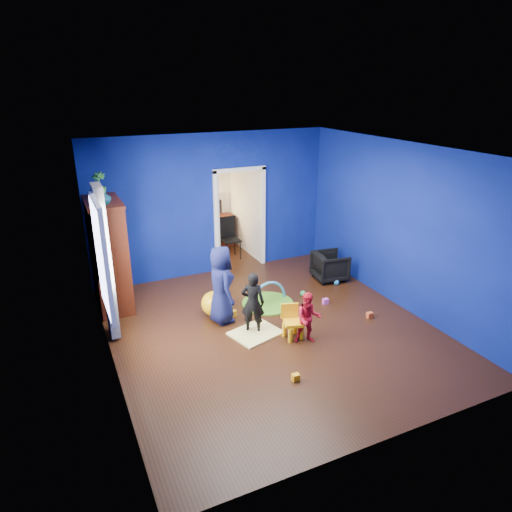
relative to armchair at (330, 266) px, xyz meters
name	(u,v)px	position (x,y,z in m)	size (l,w,h in m)	color
floor	(272,330)	(-2.00, -1.33, -0.29)	(5.00, 5.50, 0.01)	black
ceiling	(274,151)	(-2.00, -1.33, 2.61)	(5.00, 5.50, 0.01)	white
wall_back	(212,205)	(-2.00, 1.42, 1.16)	(5.00, 0.02, 2.90)	navy
wall_front	(394,330)	(-2.00, -4.08, 1.16)	(5.00, 0.02, 2.90)	navy
wall_left	(103,274)	(-4.50, -1.33, 1.16)	(0.02, 5.50, 2.90)	navy
wall_right	(401,226)	(0.50, -1.33, 1.16)	(0.02, 5.50, 2.90)	navy
alcove	(225,202)	(-1.40, 2.29, 0.96)	(1.00, 1.75, 2.50)	silver
armchair	(330,266)	(0.00, 0.00, 0.00)	(0.62, 0.64, 0.58)	black
child_black	(253,303)	(-2.30, -1.24, 0.23)	(0.38, 0.25, 1.03)	black
child_navy	(221,285)	(-2.63, -0.71, 0.38)	(0.66, 0.43, 1.34)	#0F1439
toddler_red	(308,318)	(-1.66, -1.89, 0.13)	(0.40, 0.32, 0.83)	red
vase	(104,197)	(-4.20, 0.35, 1.79)	(0.23, 0.23, 0.23)	#0D5968
potted_plant	(99,185)	(-4.20, 0.87, 1.89)	(0.24, 0.24, 0.43)	green
tv_armoire	(109,255)	(-4.20, 0.65, 0.69)	(0.58, 1.14, 1.96)	#41110A
crt_tv	(111,253)	(-4.16, 0.65, 0.73)	(0.46, 0.70, 0.54)	silver
yellow_blanket	(255,333)	(-2.30, -1.34, -0.27)	(0.75, 0.60, 0.03)	#F2E07A
hopper_ball	(214,303)	(-2.68, -0.46, -0.07)	(0.44, 0.44, 0.44)	yellow
kid_chair	(293,324)	(-1.81, -1.69, -0.04)	(0.28, 0.28, 0.50)	yellow
play_mat	(268,303)	(-1.65, -0.47, -0.28)	(0.94, 0.94, 0.03)	green
toy_arch	(268,303)	(-1.65, -0.47, -0.27)	(0.84, 0.84, 0.05)	#3F8CD8
window_left	(100,258)	(-4.48, -0.98, 1.26)	(0.03, 0.95, 1.55)	white
curtain	(106,263)	(-4.37, -0.43, 0.96)	(0.14, 0.42, 2.40)	slate
doorway	(240,221)	(-1.40, 1.42, 0.76)	(1.16, 0.10, 2.10)	white
study_desk	(216,231)	(-1.40, 2.93, 0.09)	(0.88, 0.44, 0.75)	#3D140A
desk_monitor	(214,207)	(-1.40, 3.05, 0.66)	(0.40, 0.05, 0.32)	black
desk_lamp	(204,210)	(-1.68, 2.99, 0.64)	(0.14, 0.14, 0.14)	#FFD88C
folding_chair	(231,239)	(-1.40, 1.97, 0.17)	(0.40, 0.40, 0.92)	black
book_shelf	(212,163)	(-1.40, 3.04, 1.73)	(0.88, 0.24, 0.04)	white
toy_0	(370,315)	(-0.28, -1.68, -0.24)	(0.10, 0.08, 0.10)	#D85724
toy_1	(336,282)	(-0.03, -0.29, -0.23)	(0.11, 0.11, 0.11)	#2384C7
toy_2	(296,377)	(-2.32, -2.69, -0.24)	(0.10, 0.08, 0.10)	#FCA20D
toy_3	(303,293)	(-0.89, -0.45, -0.23)	(0.11, 0.11, 0.11)	green
toy_4	(325,301)	(-0.69, -0.91, -0.24)	(0.10, 0.08, 0.10)	#D44FC4
toy_5	(233,313)	(-2.39, -0.63, -0.24)	(0.10, 0.08, 0.10)	gold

